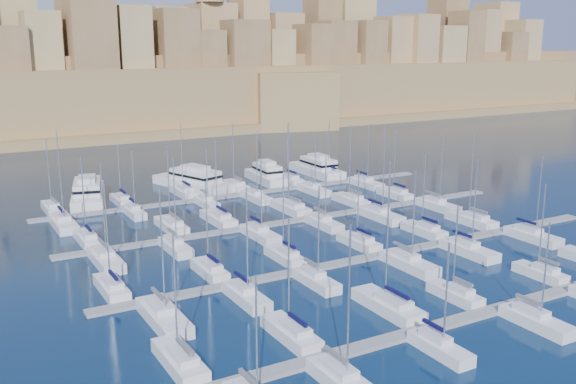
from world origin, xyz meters
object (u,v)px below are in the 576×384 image
sailboat_0 (180,361)px  sailboat_2 (388,305)px  motor_yacht_a (88,192)px  motor_yacht_c (266,175)px  motor_yacht_d (317,168)px  motor_yacht_b (194,180)px  sailboat_4 (541,273)px

sailboat_0 → sailboat_2: bearing=1.3°
motor_yacht_a → motor_yacht_c: same height
sailboat_0 → motor_yacht_d: size_ratio=0.81×
sailboat_0 → motor_yacht_b: 77.46m
sailboat_0 → motor_yacht_b: sailboat_0 is taller
sailboat_0 → motor_yacht_d: (59.50, 70.30, 0.98)m
motor_yacht_c → motor_yacht_b: bearing=171.2°
sailboat_2 → motor_yacht_a: size_ratio=0.89×
motor_yacht_b → motor_yacht_d: (29.96, -1.30, -0.00)m
sailboat_2 → motor_yacht_b: 71.13m
motor_yacht_b → motor_yacht_d: bearing=-2.5°
sailboat_4 → motor_yacht_d: (10.12, 71.06, 1.00)m
motor_yacht_c → motor_yacht_d: same height
sailboat_2 → motor_yacht_c: sailboat_2 is taller
sailboat_4 → motor_yacht_c: 69.98m
motor_yacht_a → motor_yacht_d: (52.01, -0.95, 0.00)m
sailboat_2 → sailboat_4: sailboat_2 is taller
motor_yacht_c → sailboat_0: bearing=-123.4°
motor_yacht_a → motor_yacht_c: bearing=-3.2°
sailboat_4 → motor_yacht_b: 75.03m
motor_yacht_a → motor_yacht_d: 52.02m
motor_yacht_c → motor_yacht_d: 13.97m
motor_yacht_b → motor_yacht_c: 16.23m
motor_yacht_c → motor_yacht_d: size_ratio=0.87×
sailboat_4 → motor_yacht_b: sailboat_4 is taller
sailboat_2 → motor_yacht_a: sailboat_2 is taller
sailboat_4 → motor_yacht_d: bearing=81.9°
sailboat_0 → motor_yacht_a: size_ratio=0.69×
motor_yacht_b → sailboat_2: bearing=-93.4°
motor_yacht_c → motor_yacht_d: (13.92, 1.19, 0.00)m
sailboat_4 → motor_yacht_c: (-3.80, 69.87, 1.00)m
sailboat_2 → sailboat_4: bearing=-3.2°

